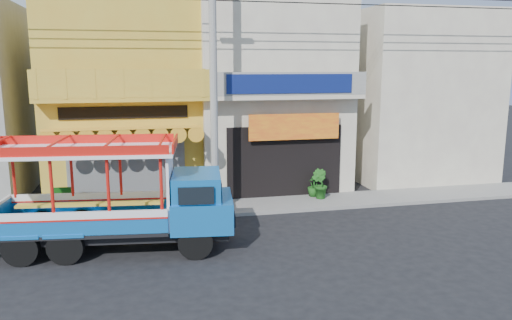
{
  "coord_description": "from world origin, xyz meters",
  "views": [
    {
      "loc": [
        -3.37,
        -13.51,
        5.19
      ],
      "look_at": [
        0.28,
        2.5,
        2.09
      ],
      "focal_mm": 35.0,
      "sensor_mm": 36.0,
      "label": 1
    }
  ],
  "objects": [
    {
      "name": "ground",
      "position": [
        0.0,
        0.0,
        0.0
      ],
      "size": [
        90.0,
        90.0,
        0.0
      ],
      "primitive_type": "plane",
      "color": "black",
      "rests_on": "ground"
    },
    {
      "name": "sidewalk",
      "position": [
        0.0,
        4.0,
        0.06
      ],
      "size": [
        30.0,
        2.0,
        0.12
      ],
      "primitive_type": "cube",
      "color": "slate",
      "rests_on": "ground"
    },
    {
      "name": "shophouse_left",
      "position": [
        -4.0,
        7.96,
        4.11
      ],
      "size": [
        6.0,
        7.5,
        8.24
      ],
      "color": "gold",
      "rests_on": "ground"
    },
    {
      "name": "shophouse_right",
      "position": [
        2.0,
        7.96,
        4.11
      ],
      "size": [
        6.0,
        6.75,
        8.24
      ],
      "color": "#BAAB99",
      "rests_on": "ground"
    },
    {
      "name": "party_pilaster",
      "position": [
        -1.0,
        4.85,
        4.0
      ],
      "size": [
        0.35,
        0.3,
        8.0
      ],
      "primitive_type": "cube",
      "color": "#BAAB99",
      "rests_on": "ground"
    },
    {
      "name": "filler_building_right",
      "position": [
        9.0,
        8.0,
        3.8
      ],
      "size": [
        6.0,
        6.0,
        7.6
      ],
      "primitive_type": "cube",
      "color": "#BAAB99",
      "rests_on": "ground"
    },
    {
      "name": "utility_pole",
      "position": [
        -0.85,
        3.3,
        5.03
      ],
      "size": [
        28.0,
        0.26,
        9.0
      ],
      "color": "gray",
      "rests_on": "ground"
    },
    {
      "name": "songthaew_truck",
      "position": [
        -3.8,
        0.56,
        1.54
      ],
      "size": [
        7.06,
        3.01,
        3.2
      ],
      "color": "black",
      "rests_on": "ground"
    },
    {
      "name": "green_sign",
      "position": [
        -6.14,
        4.21,
        0.52
      ],
      "size": [
        0.63,
        0.31,
        0.96
      ],
      "color": "black",
      "rests_on": "sidewalk"
    },
    {
      "name": "potted_plant_b",
      "position": [
        3.22,
        4.3,
        0.69
      ],
      "size": [
        0.74,
        0.79,
        1.13
      ],
      "primitive_type": "imported",
      "rotation": [
        0.0,
        0.0,
        2.07
      ],
      "color": "#1A5117",
      "rests_on": "sidewalk"
    },
    {
      "name": "potted_plant_c",
      "position": [
        3.11,
        4.63,
        0.56
      ],
      "size": [
        0.61,
        0.61,
        0.89
      ],
      "primitive_type": "imported",
      "rotation": [
        0.0,
        0.0,
        4.45
      ],
      "color": "#1A5117",
      "rests_on": "sidewalk"
    }
  ]
}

